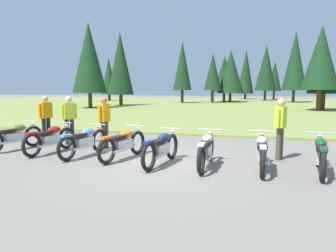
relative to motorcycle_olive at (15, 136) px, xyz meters
name	(u,v)px	position (x,y,z in m)	size (l,w,h in m)	color
ground_plane	(162,163)	(4.95, -0.48, -0.44)	(140.00, 140.00, 0.00)	slate
grass_moorland	(229,106)	(4.95, 26.16, -0.39)	(80.00, 44.00, 0.10)	olive
forest_treeline	(243,68)	(6.11, 31.12, 3.90)	(35.67, 30.56, 9.03)	#47331E
motorcycle_olive	(15,136)	(0.00, 0.00, 0.00)	(0.75, 2.06, 0.88)	black
motorcycle_red	(51,138)	(1.36, -0.09, 0.00)	(0.62, 2.09, 0.88)	black
motorcycle_sky_blue	(84,141)	(2.58, -0.24, 0.00)	(0.66, 2.08, 0.88)	black
motorcycle_orange	(123,143)	(3.79, -0.29, 0.00)	(0.75, 2.06, 0.88)	black
motorcycle_navy	(161,148)	(4.98, -0.64, 0.00)	(0.62, 2.09, 0.88)	black
motorcycle_cream	(206,150)	(6.12, -0.61, 0.00)	(0.62, 2.10, 0.88)	black
motorcycle_silver	(262,152)	(7.43, -0.59, 0.00)	(0.62, 2.10, 0.88)	black
motorcycle_british_green	(321,154)	(8.72, -0.53, 0.00)	(0.62, 2.09, 0.88)	black
rider_near_row_end	(280,125)	(7.94, 0.73, 0.51)	(0.34, 0.52, 1.67)	#4C4233
rider_checking_bike	(104,119)	(2.63, 0.94, 0.51)	(0.29, 0.54, 1.67)	#4C4233
rider_with_back_turned	(46,116)	(0.09, 1.47, 0.51)	(0.34, 0.52, 1.67)	black
rider_in_hivis_vest	(69,117)	(1.10, 1.36, 0.51)	(0.40, 0.44, 1.67)	#2D2D38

